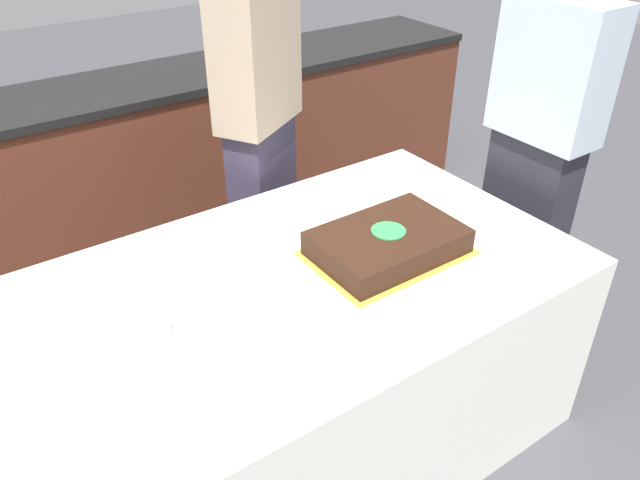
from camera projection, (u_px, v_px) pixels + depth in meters
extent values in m
plane|color=#424247|center=(270.00, 452.00, 2.31)|extent=(14.00, 14.00, 0.00)
cube|color=#5B2D1E|center=(104.00, 182.00, 3.18)|extent=(4.40, 0.55, 0.88)
cube|color=black|center=(85.00, 95.00, 2.93)|extent=(4.40, 0.58, 0.04)
cube|color=white|center=(265.00, 379.00, 2.11)|extent=(2.09, 1.07, 0.75)
cube|color=gold|center=(387.00, 253.00, 2.07)|extent=(0.52, 0.36, 0.00)
cube|color=black|center=(388.00, 242.00, 2.05)|extent=(0.48, 0.32, 0.08)
cylinder|color=green|center=(388.00, 231.00, 2.02)|extent=(0.11, 0.11, 0.00)
cylinder|color=white|center=(133.00, 332.00, 1.71)|extent=(0.21, 0.21, 0.04)
cylinder|color=white|center=(321.00, 217.00, 2.26)|extent=(0.21, 0.21, 0.00)
cube|color=#383347|center=(265.00, 222.00, 2.79)|extent=(0.37, 0.31, 0.94)
cube|color=tan|center=(256.00, 54.00, 2.38)|extent=(0.44, 0.37, 0.56)
cube|color=#282833|center=(519.00, 239.00, 2.66)|extent=(0.16, 0.35, 0.95)
cube|color=silver|center=(554.00, 70.00, 2.27)|extent=(0.20, 0.41, 0.51)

